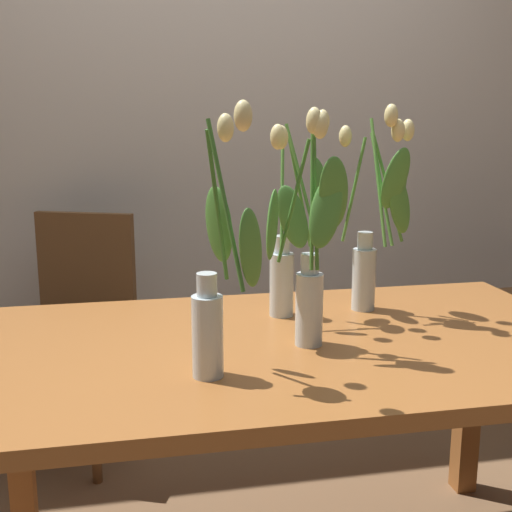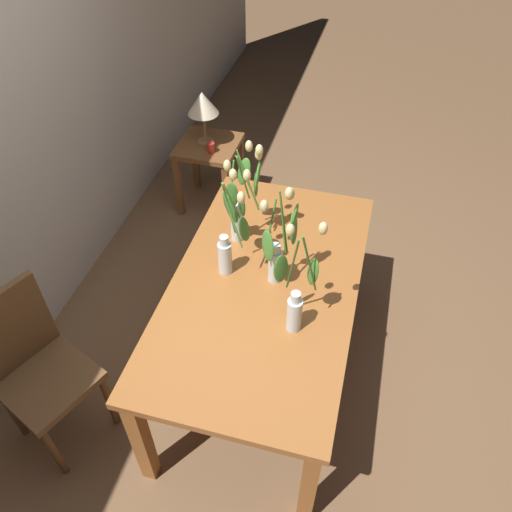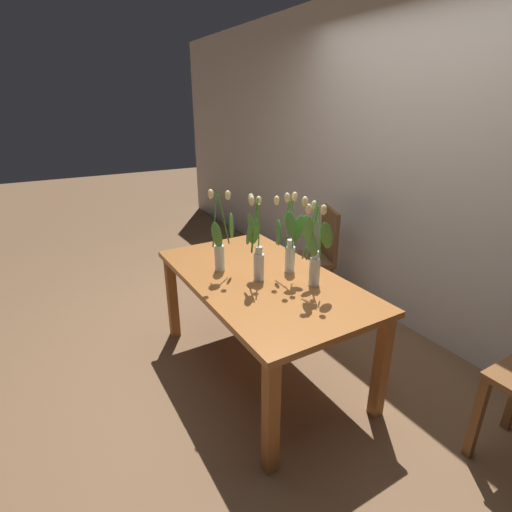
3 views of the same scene
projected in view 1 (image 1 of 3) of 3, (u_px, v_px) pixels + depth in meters
The scene contains 7 objects.
room_wall_rear at pixel (212, 105), 2.88m from camera, with size 9.00×0.10×2.70m, color beige.
dining_table at pixel (289, 374), 1.65m from camera, with size 1.60×0.90×0.74m.
tulip_vase_0 at pixel (309, 260), 1.54m from camera, with size 0.20×0.16×0.57m.
tulip_vase_1 at pixel (293, 242), 1.77m from camera, with size 0.20×0.18×0.57m.
tulip_vase_2 at pixel (374, 228), 1.83m from camera, with size 0.24×0.17×0.59m.
tulip_vase_3 at pixel (216, 294), 1.37m from camera, with size 0.16×0.21×0.58m.
dining_chair at pixel (77, 320), 2.50m from camera, with size 0.52×0.52×0.93m.
Camera 1 is at (-0.39, -1.51, 1.29)m, focal length 45.34 mm.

